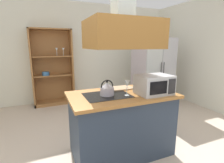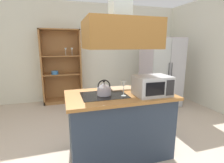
{
  "view_description": "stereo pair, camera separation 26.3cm",
  "coord_description": "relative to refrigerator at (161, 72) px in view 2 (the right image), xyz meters",
  "views": [
    {
      "loc": [
        -0.8,
        -1.88,
        1.56
      ],
      "look_at": [
        0.19,
        0.49,
        1.0
      ],
      "focal_mm": 27.09,
      "sensor_mm": 36.0,
      "label": 1
    },
    {
      "loc": [
        -0.55,
        -1.97,
        1.56
      ],
      "look_at": [
        0.19,
        0.49,
        1.0
      ],
      "focal_mm": 27.09,
      "sensor_mm": 36.0,
      "label": 2
    }
  ],
  "objects": [
    {
      "name": "wine_glass_on_counter",
      "position": [
        -1.69,
        -1.76,
        0.19
      ],
      "size": [
        0.08,
        0.08,
        0.21
      ],
      "color": "silver",
      "rests_on": "kitchen_island"
    },
    {
      "name": "ground_plane",
      "position": [
        -1.9,
        -1.78,
        -0.87
      ],
      "size": [
        7.8,
        7.8,
        0.0
      ],
      "primitive_type": "plane",
      "color": "beige"
    },
    {
      "name": "kettle",
      "position": [
        -1.93,
        -1.64,
        0.12
      ],
      "size": [
        0.19,
        0.19,
        0.21
      ],
      "color": "#B9B4C8",
      "rests_on": "kitchen_island"
    },
    {
      "name": "cutting_board",
      "position": [
        -1.59,
        -1.4,
        0.04
      ],
      "size": [
        0.34,
        0.25,
        0.02
      ],
      "primitive_type": "cube",
      "rotation": [
        0.0,
        0.0,
        0.02
      ],
      "color": "tan",
      "rests_on": "kitchen_island"
    },
    {
      "name": "microwave",
      "position": [
        -1.31,
        -1.83,
        0.16
      ],
      "size": [
        0.46,
        0.35,
        0.26
      ],
      "color": "#B7BABF",
      "rests_on": "kitchen_island"
    },
    {
      "name": "wall_back",
      "position": [
        -1.9,
        1.22,
        0.48
      ],
      "size": [
        6.0,
        0.12,
        2.7
      ],
      "primitive_type": "cube",
      "color": "silver",
      "rests_on": "ground"
    },
    {
      "name": "range_hood",
      "position": [
        -1.71,
        -1.64,
        0.92
      ],
      "size": [
        0.9,
        0.7,
        1.19
      ],
      "color": "#98642C"
    },
    {
      "name": "refrigerator",
      "position": [
        0.0,
        0.0,
        0.0
      ],
      "size": [
        0.9,
        0.77,
        1.73
      ],
      "color": "#BAB0BC",
      "rests_on": "ground"
    },
    {
      "name": "kitchen_island",
      "position": [
        -1.71,
        -1.64,
        -0.41
      ],
      "size": [
        1.45,
        0.82,
        0.9
      ],
      "color": "#2B384B",
      "rests_on": "ground"
    },
    {
      "name": "dish_cabinet",
      "position": [
        -2.44,
        1.0,
        0.0
      ],
      "size": [
        1.02,
        0.4,
        1.96
      ],
      "color": "#9B6738",
      "rests_on": "ground"
    }
  ]
}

